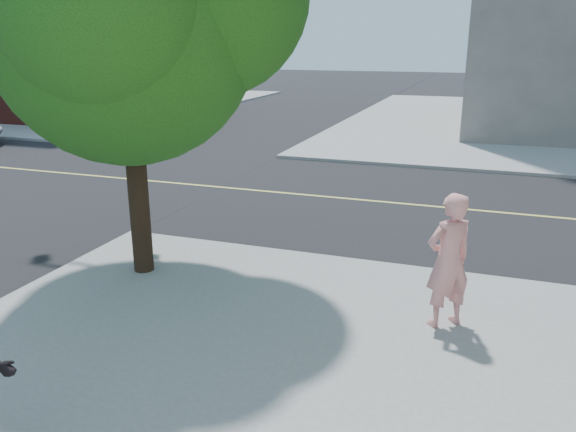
% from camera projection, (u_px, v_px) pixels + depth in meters
% --- Properties ---
extents(ground, '(140.00, 140.00, 0.00)m').
position_uv_depth(ground, '(172.00, 241.00, 12.11)').
color(ground, black).
rests_on(ground, ground).
extents(road_ew, '(140.00, 9.00, 0.01)m').
position_uv_depth(road_ew, '(254.00, 190.00, 16.17)').
color(road_ew, black).
rests_on(road_ew, ground).
extents(sidewalk_nw, '(26.00, 25.00, 0.12)m').
position_uv_depth(sidewalk_nw, '(37.00, 102.00, 38.78)').
color(sidewalk_nw, gray).
rests_on(sidewalk_nw, ground).
extents(man_on_phone, '(0.85, 0.82, 1.97)m').
position_uv_depth(man_on_phone, '(448.00, 261.00, 8.04)').
color(man_on_phone, pink).
rests_on(man_on_phone, sidewalk_se).
extents(signal_pole, '(3.70, 0.42, 4.17)m').
position_uv_depth(signal_pole, '(48.00, 68.00, 11.58)').
color(signal_pole, black).
rests_on(signal_pole, sidewalk_se).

